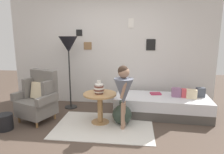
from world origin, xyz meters
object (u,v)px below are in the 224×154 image
at_px(side_table, 100,102).
at_px(person_child, 124,89).
at_px(vase_striped, 99,88).
at_px(book_on_daybed, 156,94).
at_px(armchair, 39,98).
at_px(daybed, 161,106).
at_px(demijohn_near, 122,114).
at_px(magazine_basket, 5,122).
at_px(floor_lamp, 68,47).

height_order(side_table, person_child, person_child).
bearing_deg(person_child, side_table, 157.46).
xyz_separation_m(vase_striped, book_on_daybed, (1.10, 0.70, -0.26)).
distance_m(armchair, daybed, 2.48).
distance_m(person_child, book_on_daybed, 1.12).
height_order(book_on_daybed, demijohn_near, demijohn_near).
relative_size(demijohn_near, magazine_basket, 1.61).
distance_m(side_table, demijohn_near, 0.48).
xyz_separation_m(vase_striped, demijohn_near, (0.43, 0.02, -0.49)).
relative_size(armchair, demijohn_near, 2.15).
relative_size(side_table, vase_striped, 2.54).
height_order(side_table, floor_lamp, floor_lamp).
distance_m(vase_striped, demijohn_near, 0.65).
bearing_deg(floor_lamp, magazine_basket, -123.04).
xyz_separation_m(side_table, person_child, (0.45, -0.19, 0.31)).
distance_m(daybed, side_table, 1.33).
distance_m(person_child, magazine_basket, 2.17).
bearing_deg(book_on_daybed, daybed, -52.91).
bearing_deg(vase_striped, armchair, 178.59).
xyz_separation_m(floor_lamp, magazine_basket, (-0.80, -1.23, -1.25)).
height_order(daybed, vase_striped, vase_striped).
bearing_deg(demijohn_near, book_on_daybed, 45.69).
relative_size(vase_striped, person_child, 0.21).
relative_size(side_table, person_child, 0.54).
bearing_deg(demijohn_near, magazine_basket, -166.57).
bearing_deg(book_on_daybed, side_table, -147.80).
bearing_deg(person_child, magazine_basket, -171.68).
relative_size(daybed, demijohn_near, 4.32).
height_order(daybed, magazine_basket, daybed).
xyz_separation_m(armchair, person_child, (1.66, -0.20, 0.29)).
relative_size(floor_lamp, magazine_basket, 5.77).
distance_m(floor_lamp, person_child, 1.71).
xyz_separation_m(vase_striped, magazine_basket, (-1.61, -0.47, -0.54)).
bearing_deg(side_table, book_on_daybed, 32.20).
bearing_deg(book_on_daybed, armchair, -163.69).
distance_m(side_table, magazine_basket, 1.72).
distance_m(vase_striped, book_on_daybed, 1.33).
bearing_deg(floor_lamp, daybed, -5.88).
relative_size(person_child, magazine_basket, 4.06).
bearing_deg(person_child, floor_lamp, 143.92).
bearing_deg(magazine_basket, armchair, 50.76).
distance_m(floor_lamp, book_on_daybed, 2.14).
xyz_separation_m(side_table, vase_striped, (-0.01, -0.02, 0.26)).
height_order(side_table, book_on_daybed, side_table).
height_order(daybed, person_child, person_child).
bearing_deg(person_child, book_on_daybed, 53.87).
xyz_separation_m(side_table, floor_lamp, (-0.82, 0.74, 0.97)).
bearing_deg(daybed, book_on_daybed, 127.09).
bearing_deg(armchair, daybed, 12.22).
distance_m(daybed, demijohn_near, 0.95).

